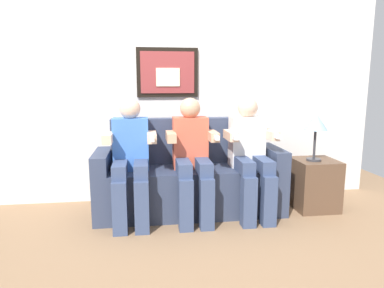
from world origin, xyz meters
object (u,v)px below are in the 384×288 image
at_px(person_on_right, 250,152).
at_px(table_lamp, 316,124).
at_px(person_in_middle, 192,154).
at_px(person_on_left, 131,156).
at_px(couch, 190,180).
at_px(side_table_right, 314,184).

distance_m(person_on_right, table_lamp, 0.70).
bearing_deg(person_in_middle, person_on_left, 180.00).
bearing_deg(couch, table_lamp, -6.40).
height_order(couch, person_on_right, person_on_right).
bearing_deg(person_in_middle, person_on_right, -0.05).
bearing_deg(side_table_right, table_lamp, -143.19).
bearing_deg(table_lamp, person_in_middle, -178.49).
relative_size(person_on_left, side_table_right, 2.22).
bearing_deg(person_in_middle, side_table_right, 2.82).
height_order(couch, person_in_middle, person_in_middle).
bearing_deg(person_on_right, person_on_left, 179.98).
bearing_deg(person_on_right, person_in_middle, 179.95).
height_order(person_on_left, side_table_right, person_on_left).
distance_m(person_on_left, side_table_right, 1.83).
bearing_deg(person_on_right, side_table_right, 5.09).
relative_size(couch, side_table_right, 3.56).
height_order(person_on_right, table_lamp, person_on_right).
distance_m(person_in_middle, side_table_right, 1.29).
height_order(person_on_left, table_lamp, person_on_left).
relative_size(couch, person_on_left, 1.60).
relative_size(person_in_middle, table_lamp, 2.41).
bearing_deg(person_on_right, couch, 163.13).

